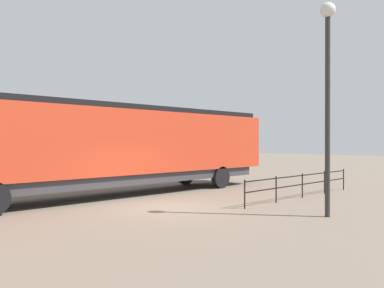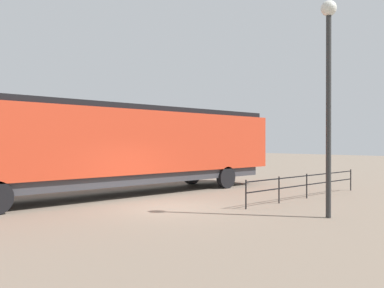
{
  "view_description": "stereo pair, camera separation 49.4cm",
  "coord_description": "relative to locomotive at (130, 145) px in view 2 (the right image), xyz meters",
  "views": [
    {
      "loc": [
        10.68,
        -9.31,
        2.35
      ],
      "look_at": [
        1.41,
        -0.13,
        2.29
      ],
      "focal_mm": 37.21,
      "sensor_mm": 36.0,
      "label": 1
    },
    {
      "loc": [
        11.02,
        -8.96,
        2.35
      ],
      "look_at": [
        1.41,
        -0.13,
        2.29
      ],
      "focal_mm": 37.21,
      "sensor_mm": 36.0,
      "label": 2
    }
  ],
  "objects": [
    {
      "name": "ground_plane",
      "position": [
        3.98,
        -1.07,
        -2.23
      ],
      "size": [
        120.0,
        120.0,
        0.0
      ],
      "primitive_type": "plane",
      "color": "#756656"
    },
    {
      "name": "locomotive",
      "position": [
        0.0,
        0.0,
        0.0
      ],
      "size": [
        2.9,
        17.14,
        3.94
      ],
      "color": "red",
      "rests_on": "ground_plane"
    },
    {
      "name": "lamp_post",
      "position": [
        8.81,
        1.41,
        2.29
      ],
      "size": [
        0.48,
        0.48,
        6.73
      ],
      "color": "#2D2D2D",
      "rests_on": "ground_plane"
    },
    {
      "name": "platform_fence",
      "position": [
        6.06,
        4.69,
        -1.55
      ],
      "size": [
        0.05,
        7.92,
        1.03
      ],
      "color": "black",
      "rests_on": "ground_plane"
    }
  ]
}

